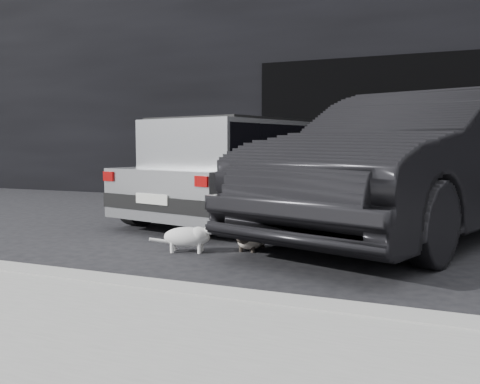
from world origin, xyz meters
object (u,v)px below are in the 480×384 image
at_px(silver_hatchback, 245,166).
at_px(cat_siamese, 251,239).
at_px(cat_white, 190,236).
at_px(second_car, 418,164).

distance_m(silver_hatchback, cat_siamese, 2.27).
height_order(silver_hatchback, cat_white, silver_hatchback).
xyz_separation_m(silver_hatchback, cat_white, (0.37, -2.30, -0.61)).
relative_size(silver_hatchback, second_car, 0.80).
bearing_deg(silver_hatchback, cat_white, -67.43).
bearing_deg(cat_white, silver_hatchback, 172.96).
bearing_deg(cat_siamese, second_car, -135.61).
relative_size(second_car, cat_siamese, 6.82).
xyz_separation_m(cat_siamese, cat_white, (-0.52, -0.32, 0.04)).
height_order(second_car, cat_white, second_car).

